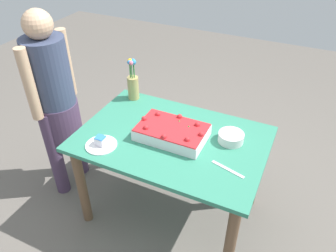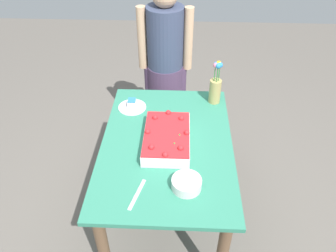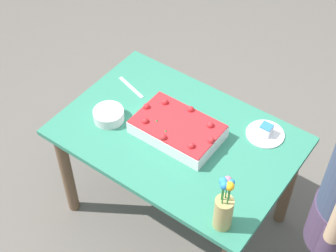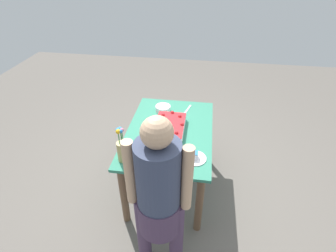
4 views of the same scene
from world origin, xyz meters
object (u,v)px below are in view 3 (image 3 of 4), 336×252
Objects in this scene: serving_plate_with_slice at (265,132)px; flower_vase at (224,208)px; fruit_bowl at (109,115)px; sheet_cake at (178,129)px; cake_knife at (131,87)px.

flower_vase is at bearing 100.00° from serving_plate_with_slice.
fruit_bowl is at bearing -13.66° from flower_vase.
sheet_cake is 2.22× the size of serving_plate_with_slice.
serving_plate_with_slice is 0.93× the size of cake_knife.
serving_plate_with_slice is 0.85m from fruit_bowl.
serving_plate_with_slice is at bearing -80.00° from flower_vase.
cake_knife is 0.66× the size of flower_vase.
serving_plate_with_slice is 0.63m from flower_vase.
cake_knife is at bearing -27.48° from flower_vase.
sheet_cake is 2.07× the size of cake_knife.
serving_plate_with_slice is 1.22× the size of fruit_bowl.
flower_vase is at bearing 166.34° from fruit_bowl.
serving_plate_with_slice reaches higher than cake_knife.
flower_vase is 0.89m from fruit_bowl.
fruit_bowl is (-0.06, 0.27, 0.03)m from cake_knife.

